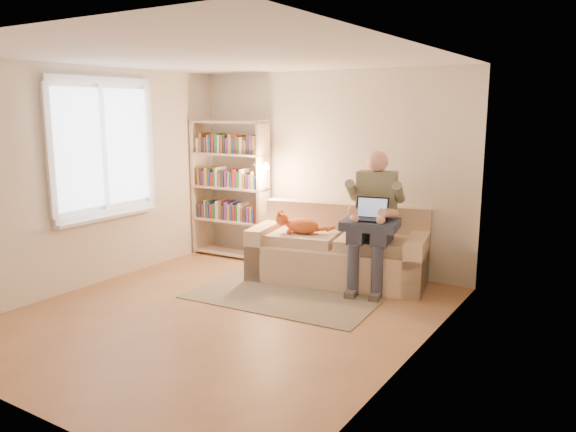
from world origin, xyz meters
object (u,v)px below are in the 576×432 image
Objects in this scene: laptop at (377,215)px; sofa at (339,253)px; cat at (297,225)px; person at (374,213)px; bookshelf at (230,182)px.

sofa is at bearing 148.22° from laptop.
laptop is at bearing -10.06° from cat.
sofa is 0.84m from laptop.
sofa is 1.41× the size of person.
laptop reaches higher than sofa.
sofa is at bearing 14.80° from cat.
bookshelf is at bearing 163.17° from sofa.
sofa is at bearing -7.85° from bookshelf.
sofa is 5.40× the size of laptop.
sofa is 0.64m from cat.
person is (0.47, -0.06, 0.57)m from sofa.
laptop is (0.57, -0.21, 0.58)m from sofa.
laptop is at bearing -67.18° from person.
person is 2.48× the size of cat.
sofa is 1.99m from bookshelf.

